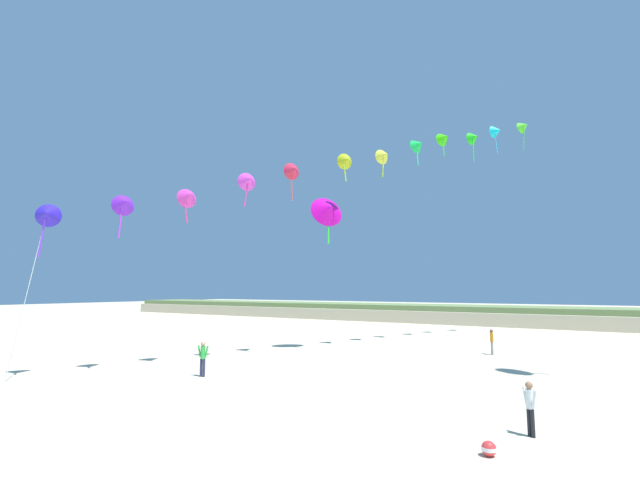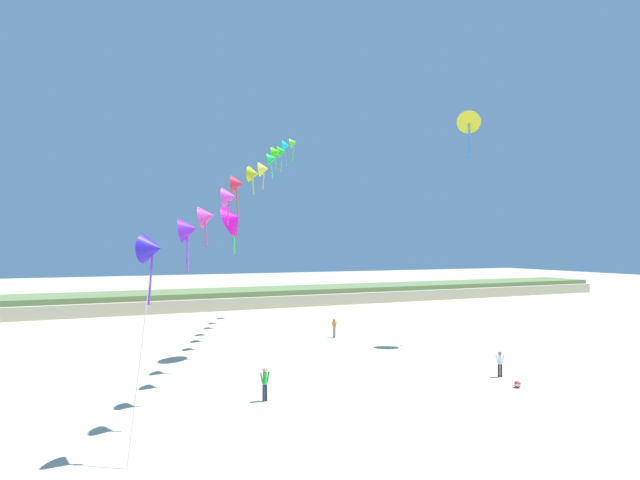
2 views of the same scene
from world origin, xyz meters
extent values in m
plane|color=beige|center=(0.00, 0.00, 0.00)|extent=(240.00, 240.00, 0.00)
cube|color=beige|center=(0.00, 44.12, 0.73)|extent=(120.00, 9.67, 1.46)
cube|color=#6B844C|center=(0.00, 44.12, 1.66)|extent=(120.00, 8.22, 0.83)
cylinder|color=gray|center=(3.46, 18.58, 0.39)|extent=(0.12, 0.12, 0.79)
cylinder|color=gray|center=(3.51, 18.45, 0.39)|extent=(0.12, 0.12, 0.79)
cylinder|color=orange|center=(3.48, 18.52, 1.07)|extent=(0.21, 0.21, 0.56)
cylinder|color=orange|center=(3.41, 18.68, 1.11)|extent=(0.15, 0.20, 0.53)
cylinder|color=orange|center=(3.55, 18.35, 1.11)|extent=(0.15, 0.20, 0.53)
sphere|color=brown|center=(3.48, 18.52, 1.46)|extent=(0.21, 0.21, 0.21)
cylinder|color=#282D4C|center=(-6.78, 4.32, 0.41)|extent=(0.12, 0.12, 0.82)
cylinder|color=#282D4C|center=(-6.92, 4.28, 0.41)|extent=(0.12, 0.12, 0.82)
cylinder|color=green|center=(-6.85, 4.30, 1.11)|extent=(0.22, 0.22, 0.58)
cylinder|color=green|center=(-6.67, 4.35, 1.15)|extent=(0.21, 0.13, 0.55)
cylinder|color=green|center=(-7.03, 4.25, 1.15)|extent=(0.21, 0.13, 0.55)
sphere|color=tan|center=(-6.85, 4.30, 1.52)|extent=(0.22, 0.22, 0.22)
cylinder|color=black|center=(7.16, 3.25, 0.37)|extent=(0.11, 0.11, 0.75)
cylinder|color=black|center=(7.06, 3.34, 0.37)|extent=(0.11, 0.11, 0.75)
cylinder|color=white|center=(7.11, 3.29, 1.01)|extent=(0.20, 0.20, 0.53)
cylinder|color=white|center=(7.23, 3.18, 1.05)|extent=(0.18, 0.17, 0.50)
cylinder|color=white|center=(6.98, 3.41, 1.05)|extent=(0.18, 0.17, 0.50)
sphere|color=#9E7051|center=(7.11, 3.29, 1.39)|extent=(0.20, 0.20, 0.20)
cone|color=#301ECB|center=(-12.50, -0.25, 7.53)|extent=(1.22, 1.32, 1.12)
cylinder|color=#7439E5|center=(-12.57, -0.39, 6.40)|extent=(0.21, 0.19, 1.81)
cone|color=#7422D8|center=(-10.80, 2.51, 8.34)|extent=(1.18, 1.33, 1.20)
cylinder|color=#B039E5|center=(-10.87, 2.38, 7.35)|extent=(0.09, 0.19, 1.53)
cone|color=#E539B5|center=(-9.50, 5.44, 9.10)|extent=(1.20, 1.33, 1.21)
cylinder|color=#E5398C|center=(-9.57, 5.31, 8.26)|extent=(0.19, 0.21, 1.26)
cone|color=#E13ECD|center=(-7.74, 8.29, 10.40)|extent=(1.21, 1.34, 1.15)
cylinder|color=#E539A7|center=(-7.81, 8.16, 9.50)|extent=(0.21, 0.18, 1.37)
cone|color=#D22645|center=(-6.55, 11.17, 11.53)|extent=(1.15, 1.31, 1.12)
cylinder|color=#E54339|center=(-6.62, 11.04, 10.43)|extent=(0.19, 0.13, 1.75)
cone|color=#AFC019|center=(-4.58, 14.56, 12.72)|extent=(1.26, 1.33, 1.13)
cylinder|color=#AAE539|center=(-4.65, 14.42, 11.88)|extent=(0.19, 0.20, 1.25)
cone|color=yellow|center=(-3.00, 17.35, 13.57)|extent=(1.21, 1.34, 1.15)
cylinder|color=#BBE539|center=(-3.07, 17.22, 12.66)|extent=(0.18, 0.10, 1.39)
cone|color=#16D14D|center=(-1.42, 20.23, 14.92)|extent=(1.28, 1.37, 1.23)
cylinder|color=#39E595|center=(-1.49, 20.10, 13.99)|extent=(0.20, 0.18, 1.42)
cone|color=#37E10D|center=(-0.19, 22.94, 16.05)|extent=(1.31, 1.39, 1.19)
cylinder|color=#39E540|center=(-0.26, 22.80, 15.19)|extent=(0.14, 0.14, 1.30)
cone|color=#1FD71C|center=(1.44, 26.22, 16.82)|extent=(1.19, 1.33, 1.15)
cylinder|color=#39E560|center=(1.37, 26.09, 15.66)|extent=(0.13, 0.21, 1.88)
cone|color=#0ED8EA|center=(2.83, 28.97, 18.01)|extent=(1.05, 1.28, 1.10)
cylinder|color=#39ADE5|center=(2.76, 28.84, 16.85)|extent=(0.23, 0.15, 1.88)
cone|color=#51E62B|center=(4.76, 32.00, 19.06)|extent=(1.34, 1.41, 1.22)
cylinder|color=#39E53F|center=(4.69, 31.87, 17.82)|extent=(0.24, 0.22, 2.05)
cylinder|color=silver|center=(-12.94, -0.70, 3.62)|extent=(0.89, 0.79, 7.25)
cone|color=yellow|center=(12.37, 12.20, 17.60)|extent=(2.34, 2.33, 1.91)
cone|color=#2D8BE5|center=(12.37, 12.20, 17.62)|extent=(1.31, 1.31, 1.07)
cylinder|color=#2D8BE5|center=(12.37, 12.20, 15.84)|extent=(0.44, 0.53, 2.95)
cone|color=#CC0BA5|center=(-5.99, 14.48, 9.51)|extent=(2.60, 2.76, 2.39)
cone|color=#2DE536|center=(-5.99, 14.48, 9.53)|extent=(1.47, 1.54, 1.33)
cylinder|color=#2DE536|center=(-5.99, 14.48, 8.15)|extent=(0.17, 0.13, 2.03)
sphere|color=red|center=(6.36, 1.21, 0.18)|extent=(0.36, 0.36, 0.36)
cylinder|color=white|center=(6.36, 1.21, 0.18)|extent=(0.36, 0.36, 0.09)
camera|label=1|loc=(8.58, -10.31, 4.06)|focal=24.00mm
camera|label=2|loc=(-14.03, -19.38, 7.59)|focal=28.00mm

